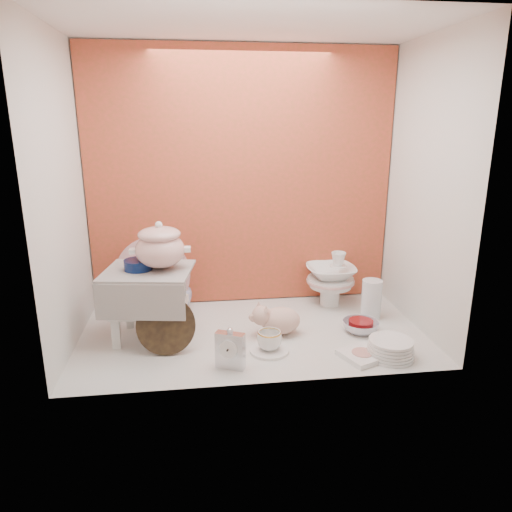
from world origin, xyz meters
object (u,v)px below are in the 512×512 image
(mantel_clock, at_px, (230,349))
(gold_rim_teacup, at_px, (269,340))
(step_stool, at_px, (150,304))
(crystal_bowl, at_px, (361,327))
(soup_tureen, at_px, (160,245))
(dinner_plate_stack, at_px, (391,348))
(blue_white_vase, at_px, (171,290))
(floral_platter, at_px, (152,275))
(plush_pig, at_px, (280,320))
(porcelain_tower, at_px, (331,279))

(mantel_clock, relative_size, gold_rim_teacup, 1.60)
(step_stool, bearing_deg, crystal_bowl, 4.90)
(mantel_clock, bearing_deg, soup_tureen, 154.46)
(mantel_clock, height_order, gold_rim_teacup, mantel_clock)
(gold_rim_teacup, height_order, dinner_plate_stack, gold_rim_teacup)
(blue_white_vase, bearing_deg, step_stool, -104.13)
(blue_white_vase, bearing_deg, floral_platter, 169.14)
(mantel_clock, bearing_deg, plush_pig, 72.30)
(step_stool, distance_m, blue_white_vase, 0.37)
(blue_white_vase, distance_m, mantel_clock, 0.78)
(blue_white_vase, xyz_separation_m, gold_rim_teacup, (0.49, -0.59, -0.06))
(mantel_clock, bearing_deg, porcelain_tower, 70.55)
(step_stool, bearing_deg, floral_platter, 101.26)
(blue_white_vase, height_order, porcelain_tower, porcelain_tower)
(floral_platter, relative_size, porcelain_tower, 1.33)
(crystal_bowl, bearing_deg, porcelain_tower, 97.92)
(plush_pig, bearing_deg, crystal_bowl, 15.23)
(plush_pig, distance_m, crystal_bowl, 0.43)
(gold_rim_teacup, relative_size, crystal_bowl, 0.63)
(crystal_bowl, distance_m, porcelain_tower, 0.43)
(step_stool, xyz_separation_m, floral_platter, (-0.01, 0.37, 0.03))
(step_stool, bearing_deg, plush_pig, 4.75)
(crystal_bowl, bearing_deg, step_stool, 175.90)
(dinner_plate_stack, bearing_deg, mantel_clock, -179.63)
(porcelain_tower, bearing_deg, soup_tureen, -162.17)
(gold_rim_teacup, bearing_deg, mantel_clock, -146.70)
(soup_tureen, distance_m, porcelain_tower, 1.08)
(plush_pig, distance_m, porcelain_tower, 0.53)
(dinner_plate_stack, distance_m, porcelain_tower, 0.70)
(blue_white_vase, bearing_deg, mantel_clock, -67.92)
(blue_white_vase, xyz_separation_m, crystal_bowl, (1.01, -0.43, -0.10))
(blue_white_vase, distance_m, plush_pig, 0.71)
(floral_platter, relative_size, plush_pig, 1.65)
(mantel_clock, bearing_deg, floral_platter, 142.57)
(step_stool, relative_size, porcelain_tower, 1.28)
(step_stool, relative_size, mantel_clock, 2.21)
(dinner_plate_stack, bearing_deg, crystal_bowl, 99.26)
(plush_pig, bearing_deg, mantel_clock, -113.05)
(mantel_clock, height_order, dinner_plate_stack, mantel_clock)
(blue_white_vase, distance_m, gold_rim_teacup, 0.77)
(dinner_plate_stack, relative_size, porcelain_tower, 0.68)
(gold_rim_teacup, xyz_separation_m, dinner_plate_stack, (0.56, -0.13, -0.02))
(mantel_clock, bearing_deg, gold_rim_teacup, 57.75)
(mantel_clock, xyz_separation_m, porcelain_tower, (0.66, 0.69, 0.07))
(step_stool, xyz_separation_m, blue_white_vase, (0.09, 0.35, -0.06))
(soup_tureen, distance_m, crystal_bowl, 1.13)
(step_stool, bearing_deg, blue_white_vase, 84.86)
(plush_pig, bearing_deg, blue_white_vase, 164.42)
(step_stool, relative_size, crystal_bowl, 2.22)
(floral_platter, bearing_deg, blue_white_vase, -10.86)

